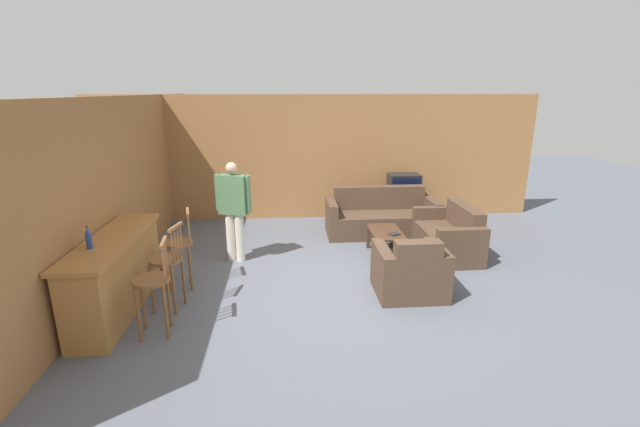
{
  "coord_description": "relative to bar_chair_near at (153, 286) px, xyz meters",
  "views": [
    {
      "loc": [
        -0.64,
        -5.48,
        2.68
      ],
      "look_at": [
        -0.15,
        0.82,
        0.85
      ],
      "focal_mm": 24.0,
      "sensor_mm": 36.0,
      "label": 1
    }
  ],
  "objects": [
    {
      "name": "bar_counter",
      "position": [
        -0.63,
        0.61,
        -0.1
      ],
      "size": [
        0.55,
        2.09,
        0.96
      ],
      "color": "#A87038",
      "rests_on": "ground_plane"
    },
    {
      "name": "coffee_table",
      "position": [
        3.12,
        2.14,
        -0.23
      ],
      "size": [
        0.5,
        0.87,
        0.44
      ],
      "color": "#472D1E",
      "rests_on": "ground_plane"
    },
    {
      "name": "tv",
      "position": [
        3.94,
        4.13,
        0.19
      ],
      "size": [
        0.64,
        0.44,
        0.44
      ],
      "color": "black",
      "rests_on": "tv_unit"
    },
    {
      "name": "wall_back",
      "position": [
        2.15,
        4.54,
        0.71
      ],
      "size": [
        9.4,
        0.08,
        2.6
      ],
      "color": "#9E6B3D",
      "rests_on": "ground_plane"
    },
    {
      "name": "book_on_table",
      "position": [
        3.21,
        1.95,
        -0.14
      ],
      "size": [
        0.2,
        0.19,
        0.02
      ],
      "color": "black",
      "rests_on": "coffee_table"
    },
    {
      "name": "bar_chair_mid",
      "position": [
        -0.0,
        0.59,
        0.0
      ],
      "size": [
        0.48,
        0.48,
        1.11
      ],
      "color": "brown",
      "rests_on": "ground_plane"
    },
    {
      "name": "person_by_window",
      "position": [
        0.65,
        2.15,
        0.32
      ],
      "size": [
        0.57,
        0.31,
        1.61
      ],
      "color": "silver",
      "rests_on": "ground_plane"
    },
    {
      "name": "tv_unit",
      "position": [
        3.94,
        4.14,
        -0.31
      ],
      "size": [
        1.08,
        0.53,
        0.56
      ],
      "color": "#513823",
      "rests_on": "ground_plane"
    },
    {
      "name": "bottle",
      "position": [
        -0.73,
        0.26,
        0.49
      ],
      "size": [
        0.06,
        0.06,
        0.27
      ],
      "color": "#234293",
      "rests_on": "bar_counter"
    },
    {
      "name": "couch_far",
      "position": [
        3.3,
        3.31,
        -0.28
      ],
      "size": [
        2.09,
        0.86,
        0.88
      ],
      "color": "#4C3828",
      "rests_on": "ground_plane"
    },
    {
      "name": "bar_chair_near",
      "position": [
        0.0,
        0.0,
        0.0
      ],
      "size": [
        0.45,
        0.45,
        1.11
      ],
      "color": "brown",
      "rests_on": "ground_plane"
    },
    {
      "name": "bar_chair_far",
      "position": [
        -0.0,
        1.2,
        0.0
      ],
      "size": [
        0.48,
        0.48,
        1.11
      ],
      "color": "brown",
      "rests_on": "ground_plane"
    },
    {
      "name": "loveseat_right",
      "position": [
        4.21,
        2.15,
        -0.28
      ],
      "size": [
        0.79,
        1.43,
        0.84
      ],
      "color": "#4C3828",
      "rests_on": "ground_plane"
    },
    {
      "name": "armchair_near",
      "position": [
        3.13,
        0.73,
        -0.27
      ],
      "size": [
        0.91,
        0.82,
        0.85
      ],
      "color": "#4C3828",
      "rests_on": "ground_plane"
    },
    {
      "name": "wall_left",
      "position": [
        -0.97,
        2.28,
        0.71
      ],
      "size": [
        0.08,
        8.52,
        2.6
      ],
      "color": "#9E6B3D",
      "rests_on": "ground_plane"
    },
    {
      "name": "ground_plane",
      "position": [
        2.15,
        1.02,
        -0.59
      ],
      "size": [
        24.0,
        24.0,
        0.0
      ],
      "primitive_type": "plane",
      "color": "#565B66"
    }
  ]
}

